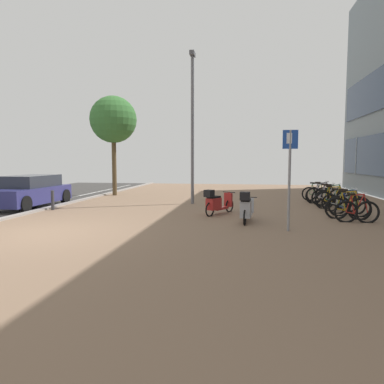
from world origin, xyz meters
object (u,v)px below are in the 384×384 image
(bicycle_rack_00, at_px, (357,211))
(scooter_mid, at_px, (246,208))
(bicycle_rack_07, at_px, (328,197))
(parked_car_near, at_px, (29,192))
(bicycle_rack_04, at_px, (339,203))
(scooter_near, at_px, (217,203))
(parking_sign, at_px, (290,170))
(bicycle_rack_05, at_px, (334,200))
(bicycle_rack_03, at_px, (346,204))
(bicycle_rack_10, at_px, (316,194))
(bicycle_rack_08, at_px, (321,196))
(lamp_post, at_px, (192,122))
(bicycle_rack_02, at_px, (349,206))
(bicycle_rack_09, at_px, (322,194))
(bicycle_rack_01, at_px, (348,208))
(bollard_far, at_px, (53,200))
(street_tree, at_px, (113,120))
(bicycle_rack_06, at_px, (333,198))

(bicycle_rack_00, bearing_deg, scooter_mid, -170.37)
(bicycle_rack_07, relative_size, parked_car_near, 0.35)
(bicycle_rack_04, bearing_deg, scooter_near, -161.27)
(scooter_near, xyz_separation_m, parking_sign, (2.17, -2.56, 1.25))
(bicycle_rack_05, bearing_deg, bicycle_rack_04, -83.61)
(bicycle_rack_03, distance_m, bicycle_rack_04, 0.61)
(bicycle_rack_10, bearing_deg, parked_car_near, -161.17)
(bicycle_rack_08, xyz_separation_m, lamp_post, (-5.68, -0.94, 3.25))
(bicycle_rack_02, height_order, bicycle_rack_07, bicycle_rack_02)
(bicycle_rack_09, relative_size, parked_car_near, 0.36)
(bicycle_rack_01, xyz_separation_m, lamp_post, (-5.65, 3.27, 3.25))
(bicycle_rack_02, xyz_separation_m, bollard_far, (-10.93, -0.10, 0.02))
(parking_sign, distance_m, lamp_post, 6.84)
(parked_car_near, bearing_deg, parking_sign, -19.38)
(bicycle_rack_02, distance_m, bollard_far, 10.93)
(parked_car_near, distance_m, street_tree, 6.41)
(bicycle_rack_03, relative_size, parking_sign, 0.49)
(bicycle_rack_00, xyz_separation_m, bicycle_rack_07, (0.08, 4.22, 0.01))
(scooter_mid, bearing_deg, bollard_far, 167.28)
(scooter_near, xyz_separation_m, parked_car_near, (-7.87, 0.98, 0.21))
(bicycle_rack_07, bearing_deg, parking_sign, -111.60)
(bicycle_rack_03, bearing_deg, bicycle_rack_01, -103.20)
(bicycle_rack_03, distance_m, bicycle_rack_06, 1.81)
(bicycle_rack_08, relative_size, parking_sign, 0.52)
(bicycle_rack_00, height_order, bicycle_rack_07, bicycle_rack_07)
(bicycle_rack_07, relative_size, scooter_mid, 0.79)
(bicycle_rack_03, distance_m, parking_sign, 4.46)
(scooter_mid, bearing_deg, bicycle_rack_00, 9.63)
(bicycle_rack_00, xyz_separation_m, bollard_far, (-10.81, 1.10, 0.04))
(parking_sign, bearing_deg, lamp_post, 122.18)
(bicycle_rack_02, relative_size, street_tree, 0.25)
(bicycle_rack_08, height_order, parked_car_near, parked_car_near)
(bicycle_rack_00, xyz_separation_m, bicycle_rack_06, (0.16, 3.61, 0.01))
(bicycle_rack_05, bearing_deg, lamp_post, 171.51)
(bicycle_rack_00, height_order, street_tree, street_tree)
(bicycle_rack_03, bearing_deg, scooter_mid, -146.32)
(bicycle_rack_01, xyz_separation_m, bicycle_rack_05, (0.12, 2.41, -0.01))
(bicycle_rack_05, height_order, scooter_mid, scooter_mid)
(bicycle_rack_09, height_order, scooter_near, bicycle_rack_09)
(bicycle_rack_08, relative_size, parked_car_near, 0.36)
(bicycle_rack_03, distance_m, lamp_post, 7.08)
(bicycle_rack_08, bearing_deg, street_tree, 168.46)
(bicycle_rack_08, height_order, scooter_mid, scooter_mid)
(scooter_near, bearing_deg, parked_car_near, 172.93)
(bicycle_rack_02, xyz_separation_m, scooter_mid, (-3.50, -1.78, 0.10))
(parked_car_near, bearing_deg, scooter_mid, -15.24)
(bicycle_rack_09, xyz_separation_m, scooter_near, (-4.49, -4.54, 0.07))
(bicycle_rack_00, relative_size, street_tree, 0.25)
(bicycle_rack_03, bearing_deg, bicycle_rack_08, 94.75)
(bicycle_rack_00, xyz_separation_m, bicycle_rack_01, (-0.09, 0.60, 0.01))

